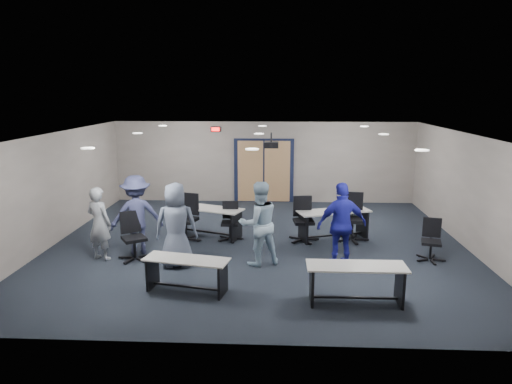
{
  "coord_description": "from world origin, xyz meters",
  "views": [
    {
      "loc": [
        0.46,
        -10.62,
        3.69
      ],
      "look_at": [
        -0.03,
        -0.3,
        1.39
      ],
      "focal_mm": 32.0,
      "sensor_mm": 36.0,
      "label": 1
    }
  ],
  "objects_px": {
    "table_front_left": "(187,269)",
    "person_lightblue": "(259,223)",
    "table_back_right": "(334,220)",
    "table_front_right": "(356,277)",
    "person_gray": "(99,224)",
    "chair_loose_left": "(134,237)",
    "chair_back_c": "(304,220)",
    "chair_back_b": "(230,222)",
    "person_plaid": "(176,225)",
    "chair_back_d": "(352,218)",
    "person_back": "(137,215)",
    "person_navy": "(342,225)",
    "table_back_left": "(207,216)",
    "chair_back_a": "(185,218)",
    "chair_loose_right": "(431,241)"
  },
  "relations": [
    {
      "from": "table_front_right",
      "to": "person_lightblue",
      "type": "xyz_separation_m",
      "value": [
        -1.79,
        1.79,
        0.43
      ]
    },
    {
      "from": "chair_back_a",
      "to": "chair_back_c",
      "type": "relative_size",
      "value": 1.06
    },
    {
      "from": "table_front_left",
      "to": "chair_back_c",
      "type": "bearing_deg",
      "value": 64.07
    },
    {
      "from": "chair_loose_right",
      "to": "table_back_right",
      "type": "bearing_deg",
      "value": 159.2
    },
    {
      "from": "table_front_left",
      "to": "person_lightblue",
      "type": "distance_m",
      "value": 2.0
    },
    {
      "from": "chair_back_b",
      "to": "chair_back_c",
      "type": "distance_m",
      "value": 1.85
    },
    {
      "from": "table_back_left",
      "to": "person_lightblue",
      "type": "height_order",
      "value": "person_lightblue"
    },
    {
      "from": "table_front_left",
      "to": "chair_back_c",
      "type": "relative_size",
      "value": 1.5
    },
    {
      "from": "table_front_left",
      "to": "chair_loose_left",
      "type": "xyz_separation_m",
      "value": [
        -1.49,
        1.58,
        0.1
      ]
    },
    {
      "from": "table_back_left",
      "to": "person_gray",
      "type": "height_order",
      "value": "person_gray"
    },
    {
      "from": "chair_back_a",
      "to": "table_back_right",
      "type": "bearing_deg",
      "value": 21.82
    },
    {
      "from": "table_front_right",
      "to": "chair_back_b",
      "type": "bearing_deg",
      "value": 127.22
    },
    {
      "from": "chair_loose_left",
      "to": "person_lightblue",
      "type": "xyz_separation_m",
      "value": [
        2.78,
        -0.12,
        0.38
      ]
    },
    {
      "from": "table_back_left",
      "to": "chair_back_c",
      "type": "xyz_separation_m",
      "value": [
        2.47,
        -0.31,
        0.03
      ]
    },
    {
      "from": "chair_loose_left",
      "to": "chair_loose_right",
      "type": "bearing_deg",
      "value": -31.27
    },
    {
      "from": "chair_back_a",
      "to": "person_back",
      "type": "distance_m",
      "value": 1.35
    },
    {
      "from": "chair_back_d",
      "to": "table_front_left",
      "type": "bearing_deg",
      "value": -130.58
    },
    {
      "from": "table_back_left",
      "to": "person_back",
      "type": "xyz_separation_m",
      "value": [
        -1.42,
        -1.33,
        0.39
      ]
    },
    {
      "from": "person_back",
      "to": "chair_back_c",
      "type": "bearing_deg",
      "value": 174.26
    },
    {
      "from": "person_lightblue",
      "to": "person_gray",
      "type": "bearing_deg",
      "value": -24.12
    },
    {
      "from": "table_back_left",
      "to": "chair_back_a",
      "type": "bearing_deg",
      "value": -119.08
    },
    {
      "from": "table_front_right",
      "to": "person_lightblue",
      "type": "height_order",
      "value": "person_lightblue"
    },
    {
      "from": "table_front_left",
      "to": "table_back_right",
      "type": "relative_size",
      "value": 0.86
    },
    {
      "from": "table_back_right",
      "to": "chair_back_c",
      "type": "xyz_separation_m",
      "value": [
        -0.77,
        -0.21,
        0.04
      ]
    },
    {
      "from": "table_front_left",
      "to": "person_back",
      "type": "xyz_separation_m",
      "value": [
        -1.54,
        2.02,
        0.47
      ]
    },
    {
      "from": "table_back_right",
      "to": "person_gray",
      "type": "height_order",
      "value": "person_gray"
    },
    {
      "from": "person_gray",
      "to": "chair_back_a",
      "type": "bearing_deg",
      "value": -118.97
    },
    {
      "from": "table_front_left",
      "to": "person_plaid",
      "type": "height_order",
      "value": "person_plaid"
    },
    {
      "from": "table_back_left",
      "to": "chair_loose_right",
      "type": "xyz_separation_m",
      "value": [
        5.21,
        -1.54,
        -0.05
      ]
    },
    {
      "from": "table_back_right",
      "to": "chair_loose_right",
      "type": "xyz_separation_m",
      "value": [
        1.97,
        -1.43,
        -0.04
      ]
    },
    {
      "from": "table_front_left",
      "to": "person_lightblue",
      "type": "relative_size",
      "value": 0.91
    },
    {
      "from": "chair_back_c",
      "to": "person_back",
      "type": "height_order",
      "value": "person_back"
    },
    {
      "from": "table_back_right",
      "to": "person_plaid",
      "type": "bearing_deg",
      "value": -169.06
    },
    {
      "from": "table_back_right",
      "to": "person_back",
      "type": "distance_m",
      "value": 4.83
    },
    {
      "from": "chair_back_a",
      "to": "person_gray",
      "type": "relative_size",
      "value": 0.71
    },
    {
      "from": "chair_back_a",
      "to": "person_lightblue",
      "type": "xyz_separation_m",
      "value": [
        1.9,
        -1.49,
        0.33
      ]
    },
    {
      "from": "table_back_left",
      "to": "chair_back_a",
      "type": "xyz_separation_m",
      "value": [
        -0.49,
        -0.41,
        0.07
      ]
    },
    {
      "from": "table_front_right",
      "to": "person_gray",
      "type": "distance_m",
      "value": 5.66
    },
    {
      "from": "chair_back_c",
      "to": "chair_loose_left",
      "type": "height_order",
      "value": "chair_back_c"
    },
    {
      "from": "chair_back_b",
      "to": "person_gray",
      "type": "relative_size",
      "value": 0.58
    },
    {
      "from": "chair_loose_left",
      "to": "chair_back_c",
      "type": "bearing_deg",
      "value": -12.4
    },
    {
      "from": "table_back_right",
      "to": "person_lightblue",
      "type": "distance_m",
      "value": 2.59
    },
    {
      "from": "person_lightblue",
      "to": "chair_loose_left",
      "type": "bearing_deg",
      "value": -24.79
    },
    {
      "from": "table_front_right",
      "to": "person_gray",
      "type": "xyz_separation_m",
      "value": [
        -5.32,
        1.91,
        0.35
      ]
    },
    {
      "from": "chair_loose_right",
      "to": "person_gray",
      "type": "xyz_separation_m",
      "value": [
        -7.33,
        -0.25,
        0.36
      ]
    },
    {
      "from": "chair_back_b",
      "to": "person_navy",
      "type": "distance_m",
      "value": 3.05
    },
    {
      "from": "person_gray",
      "to": "chair_back_b",
      "type": "bearing_deg",
      "value": -130.84
    },
    {
      "from": "person_plaid",
      "to": "person_navy",
      "type": "relative_size",
      "value": 1.0
    },
    {
      "from": "chair_back_d",
      "to": "person_back",
      "type": "height_order",
      "value": "person_back"
    },
    {
      "from": "chair_loose_right",
      "to": "table_front_left",
      "type": "bearing_deg",
      "value": -145.06
    }
  ]
}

